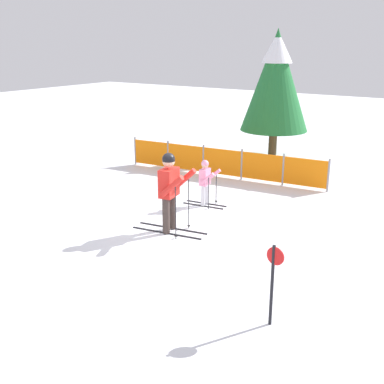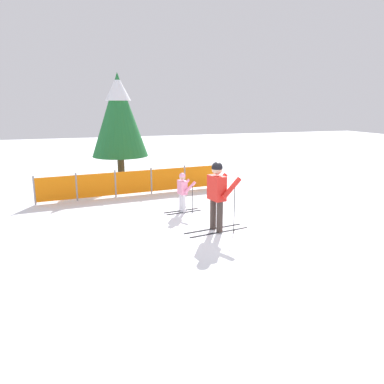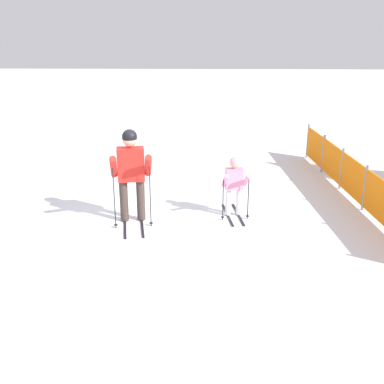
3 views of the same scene
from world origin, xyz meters
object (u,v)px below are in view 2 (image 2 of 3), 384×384
conifer_far (119,114)px  safety_fence (134,182)px  skier_adult (218,190)px  skier_child (183,189)px

conifer_far → safety_fence: bearing=-91.1°
skier_adult → skier_child: bearing=89.8°
skier_child → conifer_far: bearing=91.0°
conifer_far → skier_adult: bearing=-81.1°
safety_fence → skier_adult: bearing=-73.6°
skier_child → safety_fence: skier_child is taller
safety_fence → conifer_far: 4.28m
skier_child → conifer_far: (-0.97, 6.22, 2.10)m
skier_adult → conifer_far: size_ratio=0.40×
skier_adult → safety_fence: skier_adult is taller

